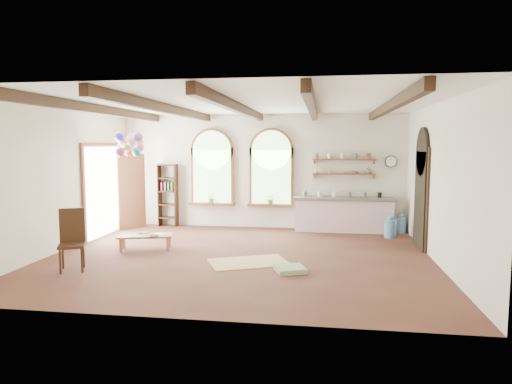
% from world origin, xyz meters
% --- Properties ---
extents(floor, '(8.00, 8.00, 0.00)m').
position_xyz_m(floor, '(0.00, 0.00, 0.00)').
color(floor, brown).
rests_on(floor, ground).
extents(ceiling_beams, '(6.20, 6.80, 0.18)m').
position_xyz_m(ceiling_beams, '(0.00, 0.00, 3.10)').
color(ceiling_beams, '#321810').
rests_on(ceiling_beams, ceiling).
extents(window_left, '(1.30, 0.28, 2.20)m').
position_xyz_m(window_left, '(-1.40, 3.43, 1.63)').
color(window_left, brown).
rests_on(window_left, floor).
extents(window_right, '(1.30, 0.28, 2.20)m').
position_xyz_m(window_right, '(0.30, 3.43, 1.63)').
color(window_right, brown).
rests_on(window_right, floor).
extents(left_doorway, '(0.10, 1.90, 2.50)m').
position_xyz_m(left_doorway, '(-3.95, 1.80, 1.15)').
color(left_doorway, brown).
rests_on(left_doorway, floor).
extents(right_doorway, '(0.10, 1.30, 2.40)m').
position_xyz_m(right_doorway, '(3.95, 1.50, 1.10)').
color(right_doorway, black).
rests_on(right_doorway, floor).
extents(kitchen_counter, '(2.68, 0.62, 0.94)m').
position_xyz_m(kitchen_counter, '(2.30, 3.20, 0.48)').
color(kitchen_counter, silver).
rests_on(kitchen_counter, floor).
extents(wall_shelf_lower, '(1.70, 0.24, 0.04)m').
position_xyz_m(wall_shelf_lower, '(2.30, 3.38, 1.55)').
color(wall_shelf_lower, brown).
rests_on(wall_shelf_lower, wall_back).
extents(wall_shelf_upper, '(1.70, 0.24, 0.04)m').
position_xyz_m(wall_shelf_upper, '(2.30, 3.38, 1.95)').
color(wall_shelf_upper, brown).
rests_on(wall_shelf_upper, wall_back).
extents(wall_clock, '(0.32, 0.04, 0.32)m').
position_xyz_m(wall_clock, '(3.55, 3.45, 1.90)').
color(wall_clock, black).
rests_on(wall_clock, wall_back).
extents(bookshelf, '(0.53, 0.32, 1.80)m').
position_xyz_m(bookshelf, '(-2.70, 3.32, 0.90)').
color(bookshelf, '#321810').
rests_on(bookshelf, floor).
extents(coffee_table, '(1.29, 0.83, 0.34)m').
position_xyz_m(coffee_table, '(-2.20, 0.35, 0.30)').
color(coffee_table, '#B77A54').
rests_on(coffee_table, floor).
extents(side_chair, '(0.61, 0.61, 1.16)m').
position_xyz_m(side_chair, '(-2.91, -1.47, 0.33)').
color(side_chair, '#321810').
rests_on(side_chair, floor).
extents(floor_mat, '(1.79, 1.50, 0.02)m').
position_xyz_m(floor_mat, '(0.29, -0.44, 0.01)').
color(floor_mat, tan).
rests_on(floor_mat, floor).
extents(floor_cushion, '(0.67, 0.67, 0.09)m').
position_xyz_m(floor_cushion, '(1.15, -0.97, 0.05)').
color(floor_cushion, '#80A06E').
rests_on(floor_cushion, floor).
extents(water_jug_a, '(0.30, 0.30, 0.59)m').
position_xyz_m(water_jug_a, '(3.45, 2.50, 0.25)').
color(water_jug_a, '#5890BE').
rests_on(water_jug_a, floor).
extents(water_jug_b, '(0.27, 0.27, 0.53)m').
position_xyz_m(water_jug_b, '(3.82, 3.19, 0.23)').
color(water_jug_b, '#5890BE').
rests_on(water_jug_b, floor).
extents(balloon_cluster, '(0.79, 0.79, 1.14)m').
position_xyz_m(balloon_cluster, '(-2.96, 1.38, 2.35)').
color(balloon_cluster, white).
rests_on(balloon_cluster, floor).
extents(table_book, '(0.22, 0.27, 0.02)m').
position_xyz_m(table_book, '(-2.38, 0.54, 0.35)').
color(table_book, olive).
rests_on(table_book, coffee_table).
extents(tablet, '(0.24, 0.29, 0.01)m').
position_xyz_m(tablet, '(-1.95, 0.23, 0.35)').
color(tablet, black).
rests_on(tablet, coffee_table).
extents(potted_plant_left, '(0.27, 0.23, 0.30)m').
position_xyz_m(potted_plant_left, '(-1.40, 3.32, 0.85)').
color(potted_plant_left, '#598C4C').
rests_on(potted_plant_left, window_left).
extents(potted_plant_right, '(0.27, 0.23, 0.30)m').
position_xyz_m(potted_plant_right, '(0.30, 3.32, 0.85)').
color(potted_plant_right, '#598C4C').
rests_on(potted_plant_right, window_right).
extents(shelf_cup_a, '(0.12, 0.10, 0.10)m').
position_xyz_m(shelf_cup_a, '(1.55, 3.38, 1.62)').
color(shelf_cup_a, white).
rests_on(shelf_cup_a, wall_shelf_lower).
extents(shelf_cup_b, '(0.10, 0.10, 0.09)m').
position_xyz_m(shelf_cup_b, '(1.90, 3.38, 1.62)').
color(shelf_cup_b, beige).
rests_on(shelf_cup_b, wall_shelf_lower).
extents(shelf_bowl_a, '(0.22, 0.22, 0.05)m').
position_xyz_m(shelf_bowl_a, '(2.25, 3.38, 1.60)').
color(shelf_bowl_a, beige).
rests_on(shelf_bowl_a, wall_shelf_lower).
extents(shelf_bowl_b, '(0.20, 0.20, 0.06)m').
position_xyz_m(shelf_bowl_b, '(2.60, 3.38, 1.60)').
color(shelf_bowl_b, '#8C664C').
rests_on(shelf_bowl_b, wall_shelf_lower).
extents(shelf_vase, '(0.18, 0.18, 0.19)m').
position_xyz_m(shelf_vase, '(2.95, 3.38, 1.67)').
color(shelf_vase, slate).
rests_on(shelf_vase, wall_shelf_lower).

